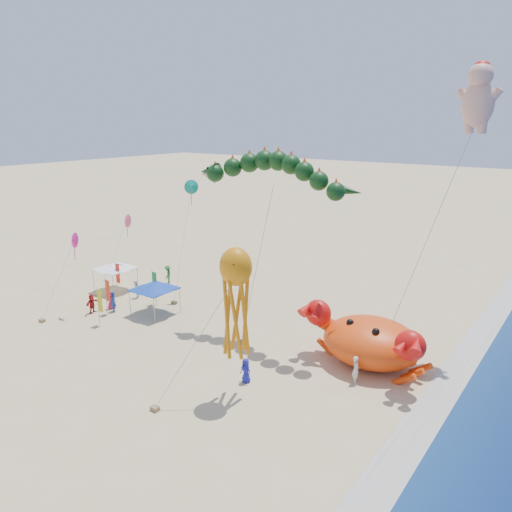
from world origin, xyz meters
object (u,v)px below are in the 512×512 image
Objects in this scene: canopy_blue at (154,287)px; octopus_kite at (236,294)px; canopy_white at (115,266)px; cherub_kite at (478,96)px; crab_inflatable at (371,341)px; dragon_kite at (272,177)px.

octopus_kite is at bearing -24.29° from canopy_blue.
cherub_kite is at bearing 12.24° from canopy_white.
cherub_kite is (3.69, 6.43, 15.91)m from crab_inflatable.
canopy_white is at bearing 159.01° from octopus_kite.
octopus_kite is at bearing -120.77° from cherub_kite.
dragon_kite is 3.86× the size of canopy_white.
octopus_kite is (3.20, -8.36, -5.77)m from dragon_kite.
canopy_blue is (-10.46, -2.20, -9.78)m from dragon_kite.
dragon_kite is 14.49m from canopy_blue.
dragon_kite is at bearing -152.10° from cherub_kite.
canopy_white is (-18.10, -0.20, -9.78)m from dragon_kite.
octopus_kite is 23.16m from canopy_white.
crab_inflatable is at bearing 6.38° from canopy_blue.
dragon_kite is 10.65m from octopus_kite.
cherub_kite is 2.15× the size of octopus_kite.
dragon_kite reaches higher than canopy_blue.
crab_inflatable is 26.36m from canopy_white.
canopy_blue is 7.90m from canopy_white.
canopy_blue is (-22.40, -8.52, -15.23)m from cherub_kite.
crab_inflatable is at bearing 58.51° from octopus_kite.
cherub_kite is 28.40m from canopy_blue.
cherub_kite reaches higher than canopy_blue.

